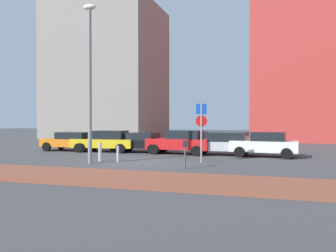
{
  "coord_description": "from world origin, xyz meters",
  "views": [
    {
      "loc": [
        6.88,
        -17.16,
        2.25
      ],
      "look_at": [
        1.01,
        1.86,
        1.89
      ],
      "focal_mm": 37.45,
      "sensor_mm": 36.0,
      "label": 1
    }
  ],
  "objects_px": {
    "parked_car_black": "(140,142)",
    "street_lamp": "(90,72)",
    "parked_car_red": "(181,142)",
    "traffic_bollard_mid": "(100,152)",
    "parked_car_white": "(265,144)",
    "parked_car_silver": "(222,143)",
    "parked_car_orange": "(72,141)",
    "parking_meter": "(185,150)",
    "parking_sign_post": "(201,125)",
    "parked_car_yellow": "(106,141)",
    "traffic_bollard_near": "(118,154)"
  },
  "relations": [
    {
      "from": "parked_car_yellow",
      "to": "parked_car_red",
      "type": "distance_m",
      "value": 5.41
    },
    {
      "from": "street_lamp",
      "to": "traffic_bollard_mid",
      "type": "relative_size",
      "value": 8.06
    },
    {
      "from": "parked_car_black",
      "to": "parked_car_white",
      "type": "height_order",
      "value": "parked_car_white"
    },
    {
      "from": "parked_car_orange",
      "to": "traffic_bollard_mid",
      "type": "relative_size",
      "value": 4.14
    },
    {
      "from": "parked_car_yellow",
      "to": "traffic_bollard_mid",
      "type": "bearing_deg",
      "value": -66.08
    },
    {
      "from": "parked_car_red",
      "to": "parking_sign_post",
      "type": "relative_size",
      "value": 1.39
    },
    {
      "from": "parked_car_black",
      "to": "parked_car_silver",
      "type": "distance_m",
      "value": 5.76
    },
    {
      "from": "parking_sign_post",
      "to": "traffic_bollard_mid",
      "type": "relative_size",
      "value": 3.09
    },
    {
      "from": "parking_meter",
      "to": "parked_car_black",
      "type": "bearing_deg",
      "value": 125.52
    },
    {
      "from": "parking_sign_post",
      "to": "traffic_bollard_mid",
      "type": "xyz_separation_m",
      "value": [
        -5.36,
        -1.03,
        -1.46
      ]
    },
    {
      "from": "parked_car_yellow",
      "to": "parked_car_silver",
      "type": "bearing_deg",
      "value": 1.13
    },
    {
      "from": "parked_car_yellow",
      "to": "parked_car_silver",
      "type": "relative_size",
      "value": 1.06
    },
    {
      "from": "traffic_bollard_near",
      "to": "traffic_bollard_mid",
      "type": "xyz_separation_m",
      "value": [
        -1.08,
        0.05,
        0.07
      ]
    },
    {
      "from": "parked_car_orange",
      "to": "parked_car_red",
      "type": "relative_size",
      "value": 0.97
    },
    {
      "from": "parked_car_yellow",
      "to": "parked_car_red",
      "type": "relative_size",
      "value": 1.06
    },
    {
      "from": "parked_car_black",
      "to": "traffic_bollard_mid",
      "type": "distance_m",
      "value": 5.56
    },
    {
      "from": "parking_sign_post",
      "to": "parking_meter",
      "type": "relative_size",
      "value": 2.41
    },
    {
      "from": "parked_car_orange",
      "to": "parked_car_red",
      "type": "bearing_deg",
      "value": 0.56
    },
    {
      "from": "parking_meter",
      "to": "traffic_bollard_mid",
      "type": "relative_size",
      "value": 1.28
    },
    {
      "from": "parked_car_red",
      "to": "parked_car_white",
      "type": "relative_size",
      "value": 1.07
    },
    {
      "from": "parked_car_black",
      "to": "parking_meter",
      "type": "xyz_separation_m",
      "value": [
        5.04,
        -7.05,
        0.12
      ]
    },
    {
      "from": "parking_meter",
      "to": "street_lamp",
      "type": "height_order",
      "value": "street_lamp"
    },
    {
      "from": "parked_car_red",
      "to": "traffic_bollard_mid",
      "type": "distance_m",
      "value": 6.06
    },
    {
      "from": "parking_meter",
      "to": "traffic_bollard_near",
      "type": "relative_size",
      "value": 1.49
    },
    {
      "from": "parked_car_silver",
      "to": "street_lamp",
      "type": "height_order",
      "value": "street_lamp"
    },
    {
      "from": "parked_car_black",
      "to": "traffic_bollard_mid",
      "type": "height_order",
      "value": "parked_car_black"
    },
    {
      "from": "parked_car_white",
      "to": "parking_meter",
      "type": "distance_m",
      "value": 7.25
    },
    {
      "from": "parked_car_yellow",
      "to": "traffic_bollard_mid",
      "type": "relative_size",
      "value": 4.53
    },
    {
      "from": "parked_car_red",
      "to": "traffic_bollard_mid",
      "type": "height_order",
      "value": "parked_car_red"
    },
    {
      "from": "traffic_bollard_mid",
      "to": "parked_car_silver",
      "type": "bearing_deg",
      "value": 42.24
    },
    {
      "from": "parked_car_red",
      "to": "parked_car_silver",
      "type": "relative_size",
      "value": 1.01
    },
    {
      "from": "parked_car_yellow",
      "to": "parked_car_white",
      "type": "bearing_deg",
      "value": -1.16
    },
    {
      "from": "traffic_bollard_mid",
      "to": "parking_sign_post",
      "type": "bearing_deg",
      "value": 10.9
    },
    {
      "from": "parked_car_red",
      "to": "parking_meter",
      "type": "height_order",
      "value": "parked_car_red"
    },
    {
      "from": "street_lamp",
      "to": "traffic_bollard_near",
      "type": "xyz_separation_m",
      "value": [
        1.07,
        1.04,
        -4.26
      ]
    },
    {
      "from": "parked_car_yellow",
      "to": "street_lamp",
      "type": "height_order",
      "value": "street_lamp"
    },
    {
      "from": "parked_car_orange",
      "to": "traffic_bollard_near",
      "type": "xyz_separation_m",
      "value": [
        6.09,
        -5.15,
        -0.29
      ]
    },
    {
      "from": "parked_car_white",
      "to": "parked_car_black",
      "type": "bearing_deg",
      "value": 175.73
    },
    {
      "from": "parked_car_orange",
      "to": "parking_sign_post",
      "type": "relative_size",
      "value": 1.34
    },
    {
      "from": "parked_car_orange",
      "to": "parked_car_white",
      "type": "xyz_separation_m",
      "value": [
        13.48,
        -0.17,
        0.05
      ]
    },
    {
      "from": "parked_car_silver",
      "to": "parked_car_orange",
      "type": "bearing_deg",
      "value": -178.89
    },
    {
      "from": "parked_car_black",
      "to": "parking_sign_post",
      "type": "xyz_separation_m",
      "value": [
        5.27,
        -4.52,
        1.24
      ]
    },
    {
      "from": "parked_car_black",
      "to": "street_lamp",
      "type": "distance_m",
      "value": 7.75
    },
    {
      "from": "parking_meter",
      "to": "traffic_bollard_mid",
      "type": "xyz_separation_m",
      "value": [
        -5.12,
        1.5,
        -0.34
      ]
    },
    {
      "from": "parked_car_orange",
      "to": "parking_meter",
      "type": "xyz_separation_m",
      "value": [
        10.13,
        -6.59,
        0.12
      ]
    },
    {
      "from": "parked_car_red",
      "to": "traffic_bollard_near",
      "type": "bearing_deg",
      "value": -111.43
    },
    {
      "from": "parked_car_orange",
      "to": "parking_sign_post",
      "type": "xyz_separation_m",
      "value": [
        10.37,
        -4.06,
        1.23
      ]
    },
    {
      "from": "parked_car_orange",
      "to": "parked_car_black",
      "type": "relative_size",
      "value": 0.99
    },
    {
      "from": "parked_car_silver",
      "to": "parked_car_white",
      "type": "relative_size",
      "value": 1.06
    },
    {
      "from": "parking_sign_post",
      "to": "street_lamp",
      "type": "relative_size",
      "value": 0.38
    }
  ]
}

